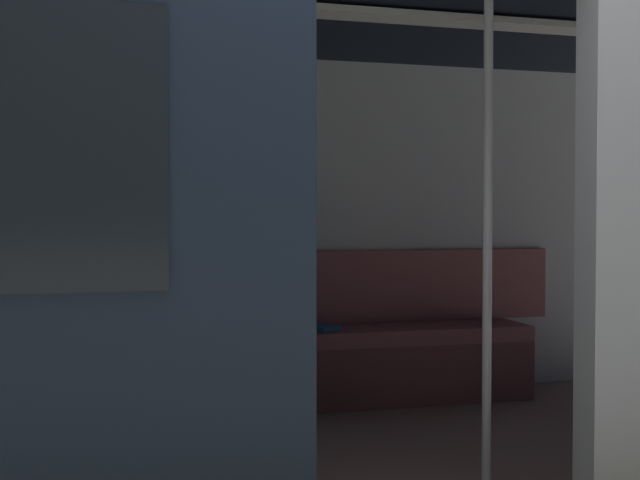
# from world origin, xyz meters

# --- Properties ---
(train_car) EXTENTS (6.40, 2.69, 2.19)m
(train_car) POSITION_xyz_m (0.05, -1.17, 1.45)
(train_car) COLOR #ADAFB5
(train_car) RESTS_ON ground_plane
(bench_seat) EXTENTS (2.90, 0.44, 0.45)m
(bench_seat) POSITION_xyz_m (0.00, -2.18, 0.34)
(bench_seat) COLOR #935156
(bench_seat) RESTS_ON ground_plane
(person_seated) EXTENTS (0.55, 0.70, 1.18)m
(person_seated) POSITION_xyz_m (0.25, -2.12, 0.67)
(person_seated) COLOR #4C8CC6
(person_seated) RESTS_ON ground_plane
(handbag) EXTENTS (0.26, 0.15, 0.17)m
(handbag) POSITION_xyz_m (0.71, -2.25, 0.53)
(handbag) COLOR maroon
(handbag) RESTS_ON bench_seat
(book) EXTENTS (0.24, 0.27, 0.03)m
(book) POSITION_xyz_m (-0.16, -2.19, 0.46)
(book) COLOR #26598C
(book) RESTS_ON bench_seat
(grab_pole_door) EXTENTS (0.04, 0.04, 2.05)m
(grab_pole_door) POSITION_xyz_m (0.39, -0.50, 1.02)
(grab_pole_door) COLOR silver
(grab_pole_door) RESTS_ON ground_plane
(grab_pole_far) EXTENTS (0.04, 0.04, 2.05)m
(grab_pole_far) POSITION_xyz_m (-0.39, -0.54, 1.02)
(grab_pole_far) COLOR silver
(grab_pole_far) RESTS_ON ground_plane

